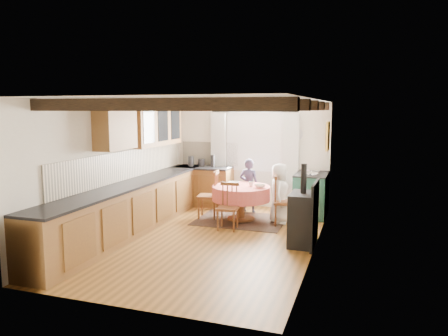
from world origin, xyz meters
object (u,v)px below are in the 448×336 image
(dining_table, at_px, (241,203))
(aga_range, at_px, (311,194))
(chair_near, at_px, (228,207))
(cup, at_px, (251,184))
(child_far, at_px, (249,186))
(cast_iron_stove, at_px, (303,205))
(child_right, at_px, (279,193))
(chair_left, at_px, (208,194))
(chair_right, at_px, (284,200))

(dining_table, distance_m, aga_range, 1.56)
(chair_near, bearing_deg, cup, 69.45)
(child_far, relative_size, cup, 11.76)
(chair_near, bearing_deg, dining_table, 82.42)
(aga_range, relative_size, cast_iron_stove, 0.74)
(child_right, bearing_deg, aga_range, -38.52)
(chair_left, height_order, cast_iron_stove, cast_iron_stove)
(chair_left, height_order, chair_right, chair_left)
(dining_table, height_order, child_right, child_right)
(aga_range, distance_m, cast_iron_stove, 2.05)
(chair_right, relative_size, child_right, 0.83)
(chair_right, xyz_separation_m, child_far, (-0.93, 0.80, 0.10))
(child_right, bearing_deg, dining_table, 90.09)
(chair_near, bearing_deg, chair_right, 31.28)
(aga_range, relative_size, child_far, 0.85)
(dining_table, relative_size, cup, 11.64)
(chair_near, bearing_deg, child_right, 40.22)
(aga_range, distance_m, child_right, 0.96)
(chair_right, distance_m, child_right, 0.21)
(chair_right, bearing_deg, child_far, 39.96)
(dining_table, distance_m, chair_right, 0.91)
(dining_table, relative_size, chair_right, 1.18)
(dining_table, bearing_deg, chair_left, -177.69)
(chair_left, distance_m, aga_range, 2.19)
(child_far, bearing_deg, aga_range, -170.85)
(aga_range, xyz_separation_m, cast_iron_stove, (0.11, -2.03, 0.22))
(cast_iron_stove, distance_m, child_right, 1.40)
(chair_near, xyz_separation_m, child_far, (0.02, 1.46, 0.15))
(cast_iron_stove, bearing_deg, cup, 134.37)
(chair_near, xyz_separation_m, cast_iron_stove, (1.46, -0.46, 0.24))
(child_right, bearing_deg, chair_right, -139.08)
(dining_table, height_order, chair_right, chair_right)
(chair_left, relative_size, cup, 9.90)
(dining_table, bearing_deg, child_right, 4.65)
(dining_table, xyz_separation_m, cup, (0.19, 0.06, 0.40))
(child_right, bearing_deg, chair_left, 88.97)
(chair_left, distance_m, child_far, 1.02)
(chair_left, xyz_separation_m, cup, (0.89, 0.09, 0.26))
(chair_near, height_order, chair_left, chair_left)
(chair_near, relative_size, cast_iron_stove, 0.65)
(chair_near, relative_size, chair_left, 0.88)
(cast_iron_stove, bearing_deg, chair_right, 114.57)
(cast_iron_stove, height_order, child_far, cast_iron_stove)
(cup, bearing_deg, cast_iron_stove, -45.63)
(aga_range, bearing_deg, dining_table, -146.83)
(dining_table, relative_size, cast_iron_stove, 0.86)
(chair_near, distance_m, cup, 0.88)
(chair_right, relative_size, cup, 9.85)
(chair_right, bearing_deg, cup, 70.45)
(cast_iron_stove, bearing_deg, child_right, 117.19)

